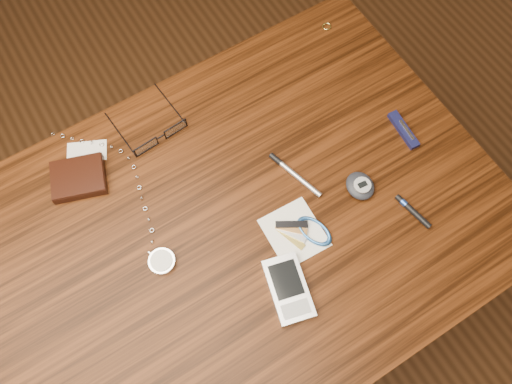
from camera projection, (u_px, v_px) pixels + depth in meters
ground at (242, 302)px, 1.60m from camera, size 3.80×3.80×0.00m
desk at (233, 244)px, 1.00m from camera, size 1.00×0.70×0.75m
wallet_and_card at (79, 177)px, 0.94m from camera, size 0.14×0.14×0.02m
eyeglasses at (159, 135)px, 0.97m from camera, size 0.13×0.13×0.03m
gold_ring at (327, 26)px, 1.09m from camera, size 0.02×0.02×0.00m
pocket_watch at (158, 254)px, 0.88m from camera, size 0.11×0.37×0.01m
pda_phone at (288, 289)px, 0.86m from camera, size 0.09×0.13×0.02m
pedometer at (360, 186)px, 0.93m from camera, size 0.06×0.06×0.02m
notepad_keys at (304, 232)px, 0.90m from camera, size 0.12×0.11×0.01m
pocket_knife at (403, 130)px, 0.98m from camera, size 0.03×0.09×0.01m
silver_pen at (291, 172)px, 0.95m from camera, size 0.04×0.12×0.01m
black_blue_pen at (412, 210)px, 0.92m from camera, size 0.02×0.08×0.01m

